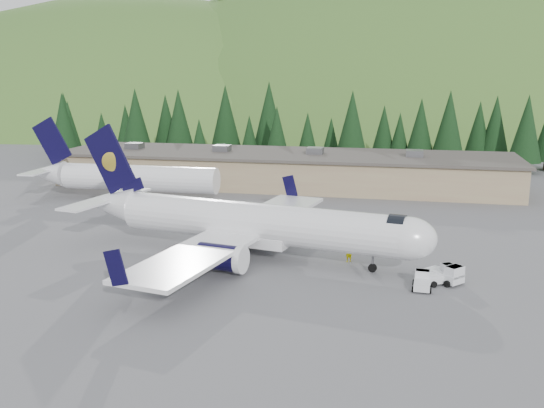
{
  "coord_description": "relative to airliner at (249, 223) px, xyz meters",
  "views": [
    {
      "loc": [
        12.91,
        -54.5,
        17.54
      ],
      "look_at": [
        0.0,
        6.0,
        4.0
      ],
      "focal_mm": 40.0,
      "sensor_mm": 36.0,
      "label": 1
    }
  ],
  "objects": [
    {
      "name": "ramp_worker",
      "position": [
        9.64,
        0.2,
        -2.33
      ],
      "size": [
        0.82,
        0.77,
        1.89
      ],
      "primitive_type": "imported",
      "rotation": [
        0.0,
        0.0,
        3.78
      ],
      "color": "yellow",
      "rests_on": "ground"
    },
    {
      "name": "ground",
      "position": [
        1.06,
        -0.21,
        -3.28
      ],
      "size": [
        600.0,
        600.0,
        0.0
      ],
      "primitive_type": "plane",
      "color": "#58585D"
    },
    {
      "name": "terminal_building",
      "position": [
        -3.95,
        37.79,
        -0.66
      ],
      "size": [
        71.0,
        17.0,
        6.1
      ],
      "color": "#93775A",
      "rests_on": "ground"
    },
    {
      "name": "hills",
      "position": [
        54.4,
        207.17,
        -86.08
      ],
      "size": [
        614.0,
        330.0,
        300.0
      ],
      "color": "#366026",
      "rests_on": "ground"
    },
    {
      "name": "tree_line",
      "position": [
        -7.52,
        60.71,
        4.16
      ],
      "size": [
        112.66,
        19.37,
        14.44
      ],
      "color": "black",
      "rests_on": "ground"
    },
    {
      "name": "airliner",
      "position": [
        0.0,
        0.0,
        0.0
      ],
      "size": [
        36.95,
        34.88,
        12.3
      ],
      "rotation": [
        0.0,
        0.0,
        -0.19
      ],
      "color": "white",
      "rests_on": "ground"
    },
    {
      "name": "baggage_tug_b",
      "position": [
        18.28,
        -3.91,
        -2.53
      ],
      "size": [
        3.38,
        3.27,
        1.68
      ],
      "rotation": [
        0.0,
        0.0,
        -0.73
      ],
      "color": "silver",
      "rests_on": "ground"
    },
    {
      "name": "second_airliner",
      "position": [
        -23.86,
        21.79,
        0.05
      ],
      "size": [
        27.5,
        11.0,
        10.05
      ],
      "color": "white",
      "rests_on": "ground"
    },
    {
      "name": "baggage_tug_a",
      "position": [
        17.88,
        -4.0,
        -2.58
      ],
      "size": [
        3.25,
        2.77,
        1.55
      ],
      "rotation": [
        0.0,
        0.0,
        0.52
      ],
      "color": "silver",
      "rests_on": "ground"
    },
    {
      "name": "baggage_tug_c",
      "position": [
        16.21,
        -5.68,
        -2.67
      ],
      "size": [
        1.67,
        2.63,
        1.37
      ],
      "rotation": [
        0.0,
        0.0,
        1.52
      ],
      "color": "silver",
      "rests_on": "ground"
    }
  ]
}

